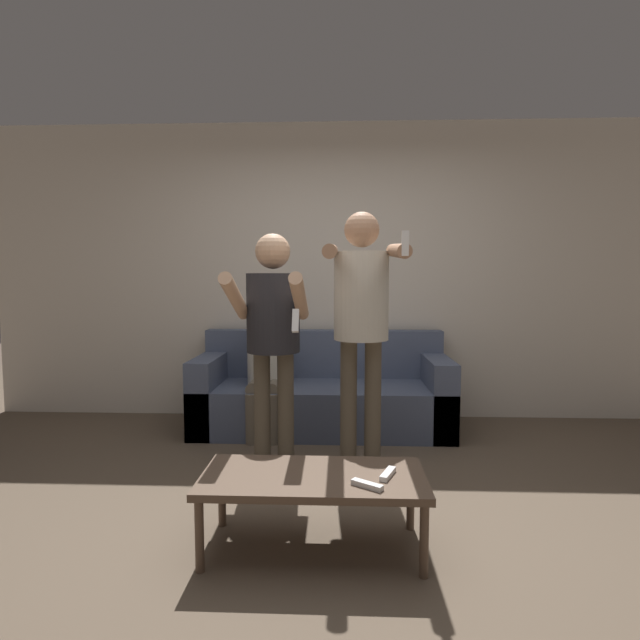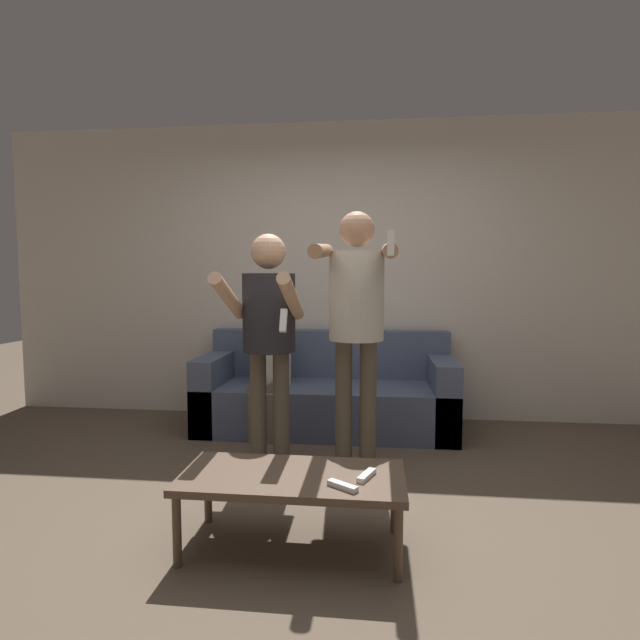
% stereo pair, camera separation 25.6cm
% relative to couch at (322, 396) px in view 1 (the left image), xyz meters
% --- Properties ---
extents(ground_plane, '(14.00, 14.00, 0.00)m').
position_rel_couch_xyz_m(ground_plane, '(0.09, -1.65, -0.28)').
color(ground_plane, brown).
extents(wall_back, '(6.40, 0.06, 2.70)m').
position_rel_couch_xyz_m(wall_back, '(0.09, 0.43, 1.07)').
color(wall_back, beige).
rests_on(wall_back, ground_plane).
extents(couch, '(2.14, 0.81, 0.82)m').
position_rel_couch_xyz_m(couch, '(0.00, 0.00, 0.00)').
color(couch, '#4C5670').
rests_on(couch, ground_plane).
extents(person_standing_left, '(0.47, 0.74, 1.58)m').
position_rel_couch_xyz_m(person_standing_left, '(-0.29, -0.99, 0.71)').
color(person_standing_left, brown).
rests_on(person_standing_left, ground_plane).
extents(person_standing_right, '(0.48, 0.83, 1.72)m').
position_rel_couch_xyz_m(person_standing_right, '(0.29, -0.99, 0.82)').
color(person_standing_right, brown).
rests_on(person_standing_right, ground_plane).
extents(person_seated, '(0.33, 0.54, 1.15)m').
position_rel_couch_xyz_m(person_seated, '(-0.46, -0.16, 0.35)').
color(person_seated, '#6B6051').
rests_on(person_seated, ground_plane).
extents(coffee_table, '(1.06, 0.50, 0.37)m').
position_rel_couch_xyz_m(coffee_table, '(0.03, -1.94, 0.05)').
color(coffee_table, brown).
rests_on(coffee_table, ground_plane).
extents(remote_near, '(0.14, 0.11, 0.02)m').
position_rel_couch_xyz_m(remote_near, '(0.27, -2.08, 0.10)').
color(remote_near, white).
rests_on(remote_near, coffee_table).
extents(remote_far, '(0.09, 0.15, 0.02)m').
position_rel_couch_xyz_m(remote_far, '(0.38, -1.95, 0.10)').
color(remote_far, white).
rests_on(remote_far, coffee_table).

